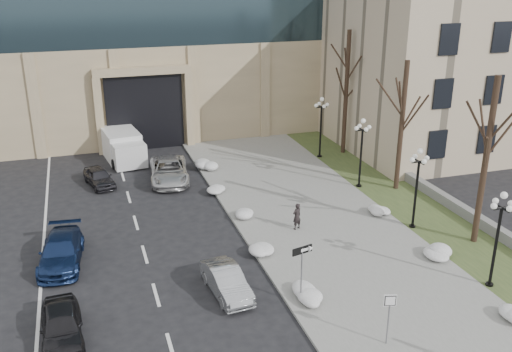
# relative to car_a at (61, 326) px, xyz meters

# --- Properties ---
(sidewalk) EXTENTS (9.00, 40.00, 0.12)m
(sidewalk) POSITION_rel_car_a_xyz_m (14.00, 6.16, -0.61)
(sidewalk) COLOR gray
(sidewalk) RESTS_ON ground
(curb) EXTENTS (0.30, 40.00, 0.14)m
(curb) POSITION_rel_car_a_xyz_m (9.50, 6.16, -0.60)
(curb) COLOR gray
(curb) RESTS_ON ground
(grass_strip) EXTENTS (4.00, 40.00, 0.10)m
(grass_strip) POSITION_rel_car_a_xyz_m (20.50, 6.16, -0.62)
(grass_strip) COLOR #374924
(grass_strip) RESTS_ON ground
(stone_wall) EXTENTS (0.50, 30.00, 0.70)m
(stone_wall) POSITION_rel_car_a_xyz_m (22.50, 8.16, -0.32)
(stone_wall) COLOR slate
(stone_wall) RESTS_ON ground
(classical_building) EXTENTS (22.00, 18.12, 12.00)m
(classical_building) POSITION_rel_car_a_xyz_m (32.50, 20.14, 5.33)
(classical_building) COLOR tan
(classical_building) RESTS_ON ground
(car_a) EXTENTS (1.76, 4.02, 1.35)m
(car_a) POSITION_rel_car_a_xyz_m (0.00, 0.00, 0.00)
(car_a) COLOR black
(car_a) RESTS_ON ground
(car_b) EXTENTS (1.72, 3.92, 1.25)m
(car_b) POSITION_rel_car_a_xyz_m (7.08, 1.32, -0.05)
(car_b) COLOR #989B9F
(car_b) RESTS_ON ground
(car_c) EXTENTS (2.46, 4.95, 1.38)m
(car_c) POSITION_rel_car_a_xyz_m (-0.02, 6.42, 0.02)
(car_c) COLOR navy
(car_c) RESTS_ON ground
(car_d) EXTENTS (3.12, 5.65, 1.50)m
(car_d) POSITION_rel_car_a_xyz_m (6.99, 16.27, 0.08)
(car_d) COLOR #BCBCBC
(car_d) RESTS_ON ground
(car_e) EXTENTS (2.25, 3.81, 1.22)m
(car_e) POSITION_rel_car_a_xyz_m (2.37, 16.83, -0.07)
(car_e) COLOR #302F35
(car_e) RESTS_ON ground
(pedestrian) EXTENTS (0.65, 0.54, 1.53)m
(pedestrian) POSITION_rel_car_a_xyz_m (12.47, 6.38, 0.21)
(pedestrian) COLOR black
(pedestrian) RESTS_ON sidewalk
(box_truck) EXTENTS (3.23, 7.11, 2.18)m
(box_truck) POSITION_rel_car_a_xyz_m (4.33, 22.37, 0.38)
(box_truck) COLOR silver
(box_truck) RESTS_ON ground
(one_way_sign) EXTENTS (1.06, 0.37, 2.81)m
(one_way_sign) POSITION_rel_car_a_xyz_m (10.14, -0.44, 1.65)
(one_way_sign) COLOR slate
(one_way_sign) RESTS_ON ground
(keep_sign) EXTENTS (0.49, 0.18, 2.32)m
(keep_sign) POSITION_rel_car_a_xyz_m (12.06, -4.23, 1.03)
(keep_sign) COLOR slate
(keep_sign) RESTS_ON ground
(snow_clump_c) EXTENTS (1.10, 1.60, 0.36)m
(snow_clump_c) POSITION_rel_car_a_xyz_m (9.98, -0.38, -0.37)
(snow_clump_c) COLOR white
(snow_clump_c) RESTS_ON sidewalk
(snow_clump_d) EXTENTS (1.10, 1.60, 0.36)m
(snow_clump_d) POSITION_rel_car_a_xyz_m (9.83, 4.02, -0.37)
(snow_clump_d) COLOR white
(snow_clump_d) RESTS_ON sidewalk
(snow_clump_e) EXTENTS (1.10, 1.60, 0.36)m
(snow_clump_e) POSITION_rel_car_a_xyz_m (9.81, 8.69, -0.37)
(snow_clump_e) COLOR white
(snow_clump_e) RESTS_ON sidewalk
(snow_clump_f) EXTENTS (1.10, 1.60, 0.36)m
(snow_clump_f) POSITION_rel_car_a_xyz_m (9.72, 13.04, -0.37)
(snow_clump_f) COLOR white
(snow_clump_f) RESTS_ON sidewalk
(snow_clump_g) EXTENTS (1.10, 1.60, 0.36)m
(snow_clump_g) POSITION_rel_car_a_xyz_m (9.91, 17.67, -0.37)
(snow_clump_g) COLOR white
(snow_clump_g) RESTS_ON sidewalk
(snow_clump_i) EXTENTS (1.10, 1.60, 0.36)m
(snow_clump_i) POSITION_rel_car_a_xyz_m (17.96, 1.00, -0.37)
(snow_clump_i) COLOR white
(snow_clump_i) RESTS_ON sidewalk
(snow_clump_j) EXTENTS (1.10, 1.60, 0.36)m
(snow_clump_j) POSITION_rel_car_a_xyz_m (17.93, 6.96, -0.37)
(snow_clump_j) COLOR white
(snow_clump_j) RESTS_ON sidewalk
(lamppost_a) EXTENTS (1.18, 1.18, 4.76)m
(lamppost_a) POSITION_rel_car_a_xyz_m (18.80, -1.84, 2.40)
(lamppost_a) COLOR black
(lamppost_a) RESTS_ON ground
(lamppost_b) EXTENTS (1.18, 1.18, 4.76)m
(lamppost_b) POSITION_rel_car_a_xyz_m (18.80, 4.66, 2.40)
(lamppost_b) COLOR black
(lamppost_b) RESTS_ON ground
(lamppost_c) EXTENTS (1.18, 1.18, 4.76)m
(lamppost_c) POSITION_rel_car_a_xyz_m (18.80, 11.16, 2.40)
(lamppost_c) COLOR black
(lamppost_c) RESTS_ON ground
(lamppost_d) EXTENTS (1.18, 1.18, 4.76)m
(lamppost_d) POSITION_rel_car_a_xyz_m (18.80, 17.66, 2.40)
(lamppost_d) COLOR black
(lamppost_d) RESTS_ON ground
(tree_near) EXTENTS (3.20, 3.20, 9.00)m
(tree_near) POSITION_rel_car_a_xyz_m (21.00, 2.16, 5.15)
(tree_near) COLOR black
(tree_near) RESTS_ON ground
(tree_mid) EXTENTS (3.20, 3.20, 8.50)m
(tree_mid) POSITION_rel_car_a_xyz_m (21.00, 10.16, 4.83)
(tree_mid) COLOR black
(tree_mid) RESTS_ON ground
(tree_far) EXTENTS (3.20, 3.20, 9.50)m
(tree_far) POSITION_rel_car_a_xyz_m (21.00, 18.16, 5.48)
(tree_far) COLOR black
(tree_far) RESTS_ON ground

